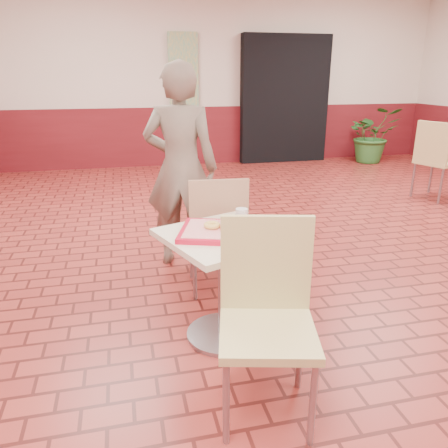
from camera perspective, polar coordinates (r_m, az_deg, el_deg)
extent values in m
cube|color=maroon|center=(3.61, 16.82, -7.25)|extent=(8.00, 10.00, 0.01)
cube|color=beige|center=(7.96, -0.84, 18.70)|extent=(8.00, 0.01, 3.00)
cube|color=#591116|center=(8.01, -0.77, 11.52)|extent=(8.00, 0.04, 1.00)
cube|color=black|center=(8.20, 7.91, 15.74)|extent=(1.60, 0.22, 2.20)
cube|color=gray|center=(7.79, -5.31, 19.35)|extent=(0.50, 0.03, 1.20)
cube|color=beige|center=(2.51, 0.00, -1.68)|extent=(0.64, 0.64, 0.04)
cylinder|color=gray|center=(2.65, 0.00, -8.54)|extent=(0.07, 0.07, 0.64)
cylinder|color=gray|center=(2.81, 0.00, -14.12)|extent=(0.46, 0.46, 0.03)
cube|color=tan|center=(2.03, 5.72, -13.99)|extent=(0.52, 0.52, 0.04)
cube|color=tan|center=(2.08, 5.52, -5.11)|extent=(0.43, 0.13, 0.47)
cylinder|color=gray|center=(2.02, 0.28, -22.40)|extent=(0.03, 0.03, 0.42)
cylinder|color=gray|center=(2.05, 11.50, -22.10)|extent=(0.03, 0.03, 0.42)
cylinder|color=gray|center=(2.31, 0.38, -16.32)|extent=(0.03, 0.03, 0.42)
cylinder|color=gray|center=(2.34, 9.86, -16.17)|extent=(0.03, 0.03, 0.42)
cube|color=tan|center=(3.22, -1.07, -1.51)|extent=(0.44, 0.44, 0.04)
cube|color=tan|center=(2.97, -0.66, 1.63)|extent=(0.41, 0.07, 0.45)
cylinder|color=gray|center=(3.49, 1.46, -3.73)|extent=(0.03, 0.03, 0.40)
cylinder|color=gray|center=(3.45, -4.28, -4.03)|extent=(0.03, 0.03, 0.40)
cylinder|color=gray|center=(3.17, 2.49, -6.14)|extent=(0.03, 0.03, 0.40)
cylinder|color=gray|center=(3.13, -3.84, -6.51)|extent=(0.03, 0.03, 0.40)
imported|color=#74685A|center=(3.57, -5.65, 7.28)|extent=(0.69, 0.56, 1.65)
cube|color=#B60D29|center=(2.50, 0.00, -1.00)|extent=(0.49, 0.38, 0.03)
cube|color=#E18585|center=(2.49, 0.00, -0.67)|extent=(0.44, 0.33, 0.00)
torus|color=#E6BB54|center=(2.51, -1.58, -0.15)|extent=(0.11, 0.11, 0.03)
ellipsoid|color=gold|center=(2.50, 1.09, -0.18)|extent=(0.13, 0.07, 0.04)
cube|color=beige|center=(2.49, 1.10, 0.27)|extent=(0.12, 0.05, 0.01)
ellipsoid|color=#C84E1B|center=(2.49, -0.20, -0.46)|extent=(0.03, 0.03, 0.02)
cylinder|color=silver|center=(2.57, 2.31, 1.02)|extent=(0.07, 0.07, 0.09)
cylinder|color=blue|center=(2.57, 2.31, 1.12)|extent=(0.07, 0.07, 0.02)
cube|color=#D5C67F|center=(6.30, 26.23, 7.23)|extent=(0.58, 0.58, 0.04)
cube|color=#D5C67F|center=(6.08, 25.56, 9.60)|extent=(0.18, 0.44, 0.50)
cylinder|color=gray|center=(6.61, 25.40, 5.64)|extent=(0.03, 0.03, 0.45)
cylinder|color=gray|center=(6.08, 26.47, 4.46)|extent=(0.03, 0.03, 0.45)
cylinder|color=gray|center=(6.29, 23.46, 5.30)|extent=(0.03, 0.03, 0.45)
imported|color=#286126|center=(8.50, 18.81, 10.96)|extent=(1.02, 0.92, 1.00)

